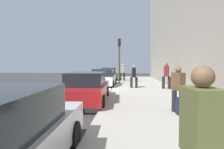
{
  "coord_description": "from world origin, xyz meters",
  "views": [
    {
      "loc": [
        -14.11,
        -2.03,
        1.87
      ],
      "look_at": [
        2.21,
        -0.82,
        1.03
      ],
      "focal_mm": 30.98,
      "sensor_mm": 36.0,
      "label": 1
    }
  ],
  "objects_px": {
    "pedestrian_tan_coat": "(122,72)",
    "rolling_suitcase": "(180,106)",
    "parked_car_white": "(104,78)",
    "pedestrian_burgundy_coat": "(166,75)",
    "parked_car_green": "(109,74)",
    "pedestrian_black_coat": "(134,76)",
    "pedestrian_olive_coat": "(201,145)",
    "parked_car_red": "(87,88)",
    "traffic_light_pole": "(119,53)",
    "pedestrian_brown_coat": "(178,87)"
  },
  "relations": [
    {
      "from": "pedestrian_tan_coat",
      "to": "rolling_suitcase",
      "type": "distance_m",
      "value": 14.31
    },
    {
      "from": "parked_car_white",
      "to": "pedestrian_tan_coat",
      "type": "xyz_separation_m",
      "value": [
        4.74,
        -1.46,
        0.35
      ]
    },
    {
      "from": "pedestrian_burgundy_coat",
      "to": "pedestrian_tan_coat",
      "type": "distance_m",
      "value": 7.59
    },
    {
      "from": "parked_car_green",
      "to": "rolling_suitcase",
      "type": "distance_m",
      "value": 16.12
    },
    {
      "from": "parked_car_white",
      "to": "pedestrian_black_coat",
      "type": "bearing_deg",
      "value": -125.54
    },
    {
      "from": "rolling_suitcase",
      "to": "pedestrian_burgundy_coat",
      "type": "bearing_deg",
      "value": -7.99
    },
    {
      "from": "pedestrian_black_coat",
      "to": "pedestrian_olive_coat",
      "type": "height_order",
      "value": "pedestrian_olive_coat"
    },
    {
      "from": "parked_car_red",
      "to": "pedestrian_olive_coat",
      "type": "height_order",
      "value": "pedestrian_olive_coat"
    },
    {
      "from": "parked_car_white",
      "to": "traffic_light_pole",
      "type": "relative_size",
      "value": 1.01
    },
    {
      "from": "pedestrian_burgundy_coat",
      "to": "rolling_suitcase",
      "type": "bearing_deg",
      "value": 172.01
    },
    {
      "from": "pedestrian_burgundy_coat",
      "to": "pedestrian_tan_coat",
      "type": "bearing_deg",
      "value": 25.67
    },
    {
      "from": "pedestrian_black_coat",
      "to": "pedestrian_tan_coat",
      "type": "xyz_separation_m",
      "value": [
        6.49,
        0.99,
        0.07
      ]
    },
    {
      "from": "parked_car_red",
      "to": "pedestrian_olive_coat",
      "type": "bearing_deg",
      "value": -159.92
    },
    {
      "from": "parked_car_red",
      "to": "traffic_light_pole",
      "type": "distance_m",
      "value": 9.46
    },
    {
      "from": "pedestrian_tan_coat",
      "to": "parked_car_red",
      "type": "bearing_deg",
      "value": 172.92
    },
    {
      "from": "pedestrian_tan_coat",
      "to": "pedestrian_burgundy_coat",
      "type": "bearing_deg",
      "value": -154.33
    },
    {
      "from": "pedestrian_black_coat",
      "to": "rolling_suitcase",
      "type": "xyz_separation_m",
      "value": [
        -7.63,
        -1.28,
        -0.6
      ]
    },
    {
      "from": "pedestrian_olive_coat",
      "to": "parked_car_white",
      "type": "bearing_deg",
      "value": 10.49
    },
    {
      "from": "pedestrian_black_coat",
      "to": "pedestrian_olive_coat",
      "type": "xyz_separation_m",
      "value": [
        -12.43,
        -0.18,
        0.02
      ]
    },
    {
      "from": "pedestrian_burgundy_coat",
      "to": "parked_car_red",
      "type": "bearing_deg",
      "value": 135.98
    },
    {
      "from": "parked_car_green",
      "to": "pedestrian_burgundy_coat",
      "type": "relative_size",
      "value": 2.37
    },
    {
      "from": "pedestrian_brown_coat",
      "to": "traffic_light_pole",
      "type": "xyz_separation_m",
      "value": [
        10.98,
        2.56,
        1.94
      ]
    },
    {
      "from": "pedestrian_brown_coat",
      "to": "traffic_light_pole",
      "type": "bearing_deg",
      "value": 13.13
    },
    {
      "from": "pedestrian_tan_coat",
      "to": "traffic_light_pole",
      "type": "xyz_separation_m",
      "value": [
        -2.64,
        0.23,
        1.86
      ]
    },
    {
      "from": "pedestrian_tan_coat",
      "to": "rolling_suitcase",
      "type": "xyz_separation_m",
      "value": [
        -14.12,
        -2.26,
        -0.67
      ]
    },
    {
      "from": "parked_car_green",
      "to": "pedestrian_brown_coat",
      "type": "distance_m",
      "value": 15.65
    },
    {
      "from": "parked_car_white",
      "to": "rolling_suitcase",
      "type": "height_order",
      "value": "parked_car_white"
    },
    {
      "from": "parked_car_white",
      "to": "parked_car_green",
      "type": "height_order",
      "value": "same"
    },
    {
      "from": "traffic_light_pole",
      "to": "rolling_suitcase",
      "type": "xyz_separation_m",
      "value": [
        -11.48,
        -2.5,
        -2.52
      ]
    },
    {
      "from": "parked_car_red",
      "to": "parked_car_white",
      "type": "height_order",
      "value": "same"
    },
    {
      "from": "pedestrian_brown_coat",
      "to": "traffic_light_pole",
      "type": "distance_m",
      "value": 11.44
    },
    {
      "from": "pedestrian_olive_coat",
      "to": "traffic_light_pole",
      "type": "distance_m",
      "value": 16.46
    },
    {
      "from": "parked_car_white",
      "to": "pedestrian_brown_coat",
      "type": "xyz_separation_m",
      "value": [
        -8.88,
        -3.79,
        0.27
      ]
    },
    {
      "from": "parked_car_white",
      "to": "pedestrian_brown_coat",
      "type": "distance_m",
      "value": 9.66
    },
    {
      "from": "pedestrian_burgundy_coat",
      "to": "pedestrian_olive_coat",
      "type": "height_order",
      "value": "pedestrian_burgundy_coat"
    },
    {
      "from": "parked_car_red",
      "to": "pedestrian_black_coat",
      "type": "distance_m",
      "value": 5.81
    },
    {
      "from": "pedestrian_brown_coat",
      "to": "parked_car_white",
      "type": "bearing_deg",
      "value": 23.13
    },
    {
      "from": "parked_car_red",
      "to": "parked_car_white",
      "type": "distance_m",
      "value": 7.01
    },
    {
      "from": "pedestrian_olive_coat",
      "to": "pedestrian_brown_coat",
      "type": "bearing_deg",
      "value": -12.38
    },
    {
      "from": "parked_car_white",
      "to": "pedestrian_tan_coat",
      "type": "height_order",
      "value": "pedestrian_tan_coat"
    },
    {
      "from": "pedestrian_black_coat",
      "to": "pedestrian_olive_coat",
      "type": "distance_m",
      "value": 12.44
    },
    {
      "from": "parked_car_white",
      "to": "pedestrian_tan_coat",
      "type": "bearing_deg",
      "value": -17.15
    },
    {
      "from": "pedestrian_burgundy_coat",
      "to": "pedestrian_brown_coat",
      "type": "relative_size",
      "value": 1.13
    },
    {
      "from": "pedestrian_tan_coat",
      "to": "pedestrian_brown_coat",
      "type": "bearing_deg",
      "value": -170.3
    },
    {
      "from": "traffic_light_pole",
      "to": "pedestrian_burgundy_coat",
      "type": "bearing_deg",
      "value": -140.04
    },
    {
      "from": "parked_car_white",
      "to": "pedestrian_olive_coat",
      "type": "distance_m",
      "value": 14.43
    },
    {
      "from": "pedestrian_black_coat",
      "to": "pedestrian_burgundy_coat",
      "type": "xyz_separation_m",
      "value": [
        -0.35,
        -2.3,
        0.1
      ]
    },
    {
      "from": "pedestrian_burgundy_coat",
      "to": "pedestrian_tan_coat",
      "type": "height_order",
      "value": "pedestrian_burgundy_coat"
    },
    {
      "from": "pedestrian_olive_coat",
      "to": "rolling_suitcase",
      "type": "relative_size",
      "value": 1.83
    },
    {
      "from": "parked_car_green",
      "to": "pedestrian_black_coat",
      "type": "distance_m",
      "value": 8.43
    }
  ]
}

